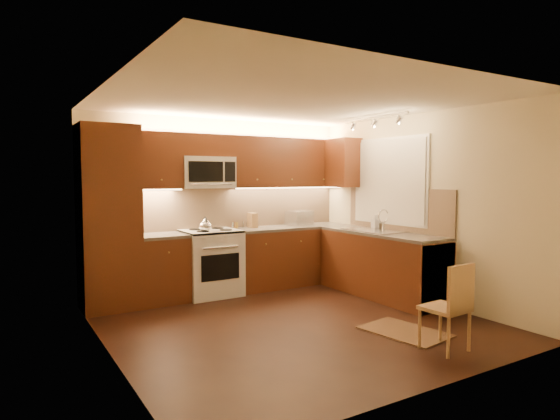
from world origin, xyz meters
TOP-DOWN VIEW (x-y plane):
  - floor at (0.00, 0.00)m, footprint 4.00×4.00m
  - ceiling at (0.00, 0.00)m, footprint 4.00×4.00m
  - wall_back at (0.00, 2.00)m, footprint 4.00×0.01m
  - wall_front at (0.00, -2.00)m, footprint 4.00×0.01m
  - wall_left at (-2.00, 0.00)m, footprint 0.01×4.00m
  - wall_right at (2.00, 0.00)m, footprint 0.01×4.00m
  - pantry at (-1.65, 1.70)m, footprint 0.70×0.60m
  - base_cab_back_left at (-0.99, 1.70)m, footprint 0.62×0.60m
  - counter_back_left at (-0.99, 1.70)m, footprint 0.62×0.60m
  - base_cab_back_right at (1.04, 1.70)m, footprint 1.92×0.60m
  - counter_back_right at (1.04, 1.70)m, footprint 1.92×0.60m
  - base_cab_right at (1.70, 0.40)m, footprint 0.60×2.00m
  - counter_right at (1.70, 0.40)m, footprint 0.60×2.00m
  - dishwasher at (1.70, -0.30)m, footprint 0.58×0.60m
  - backsplash_back at (0.35, 1.99)m, footprint 3.30×0.02m
  - backsplash_right at (1.99, 0.40)m, footprint 0.02×2.00m
  - upper_cab_back_left at (-0.99, 1.82)m, footprint 0.62×0.35m
  - upper_cab_back_right at (1.04, 1.82)m, footprint 1.92×0.35m
  - upper_cab_bridge at (-0.30, 1.82)m, footprint 0.76×0.35m
  - upper_cab_right_corner at (1.82, 1.40)m, footprint 0.35×0.50m
  - stove at (-0.30, 1.68)m, footprint 0.76×0.65m
  - microwave at (-0.30, 1.81)m, footprint 0.76×0.38m
  - window_frame at (1.99, 0.55)m, footprint 0.03×1.44m
  - window_blinds at (1.97, 0.55)m, footprint 0.02×1.36m
  - sink at (1.70, 0.55)m, footprint 0.52×0.86m
  - faucet at (1.88, 0.55)m, footprint 0.20×0.04m
  - track_light_bar at (1.55, 0.40)m, footprint 0.04×1.20m
  - kettle at (-0.44, 1.52)m, footprint 0.18×0.18m
  - toaster_oven at (1.24, 1.77)m, footprint 0.42×0.34m
  - knife_block at (0.44, 1.81)m, footprint 0.10×0.16m
  - spice_jar_a at (0.31, 1.86)m, footprint 0.05×0.05m
  - spice_jar_b at (0.19, 1.94)m, footprint 0.04×0.04m
  - spice_jar_c at (0.14, 1.87)m, footprint 0.05×0.05m
  - spice_jar_d at (0.19, 1.84)m, footprint 0.05×0.05m
  - soap_bottle at (1.93, 0.77)m, footprint 0.10×0.10m
  - rug at (0.83, -0.90)m, footprint 0.72×0.96m
  - dining_chair at (0.77, -1.46)m, footprint 0.40×0.40m

SIDE VIEW (x-z plane):
  - floor at x=0.00m, z-range -0.01..0.01m
  - rug at x=0.83m, z-range 0.00..0.01m
  - dining_chair at x=0.77m, z-range 0.00..0.85m
  - base_cab_back_left at x=-0.99m, z-range 0.00..0.86m
  - base_cab_back_right at x=1.04m, z-range 0.00..0.86m
  - base_cab_right at x=1.70m, z-range 0.00..0.86m
  - dishwasher at x=1.70m, z-range 0.01..0.85m
  - stove at x=-0.30m, z-range 0.00..0.92m
  - counter_back_left at x=-0.99m, z-range 0.86..0.90m
  - counter_back_right at x=1.04m, z-range 0.86..0.90m
  - counter_right at x=1.70m, z-range 0.86..0.90m
  - spice_jar_b at x=0.19m, z-range 0.90..0.99m
  - spice_jar_d at x=0.19m, z-range 0.90..0.99m
  - spice_jar_c at x=0.14m, z-range 0.90..0.99m
  - spice_jar_a at x=0.31m, z-range 0.90..1.00m
  - sink at x=1.70m, z-range 0.90..1.05m
  - soap_bottle at x=1.93m, z-range 0.90..1.10m
  - knife_block at x=0.44m, z-range 0.90..1.12m
  - toaster_oven at x=1.24m, z-range 0.90..1.13m
  - kettle at x=-0.44m, z-range 0.92..1.12m
  - faucet at x=1.88m, z-range 0.90..1.20m
  - pantry at x=-1.65m, z-range 0.00..2.30m
  - backsplash_back at x=0.35m, z-range 0.90..1.50m
  - backsplash_right at x=1.99m, z-range 0.90..1.50m
  - wall_back at x=0.00m, z-range 0.00..2.50m
  - wall_front at x=0.00m, z-range 0.00..2.50m
  - wall_left at x=-2.00m, z-range 0.00..2.50m
  - wall_right at x=2.00m, z-range 0.00..2.50m
  - window_frame at x=1.99m, z-range 0.98..2.22m
  - window_blinds at x=1.97m, z-range 1.02..2.18m
  - microwave at x=-0.30m, z-range 1.50..1.94m
  - upper_cab_back_left at x=-0.99m, z-range 1.50..2.25m
  - upper_cab_back_right at x=1.04m, z-range 1.50..2.25m
  - upper_cab_right_corner at x=1.82m, z-range 1.50..2.25m
  - upper_cab_bridge at x=-0.30m, z-range 1.94..2.25m
  - track_light_bar at x=1.55m, z-range 2.44..2.48m
  - ceiling at x=0.00m, z-range 2.50..2.50m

